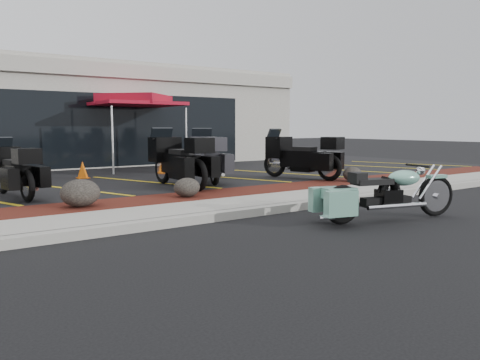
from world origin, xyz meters
TOP-DOWN VIEW (x-y plane):
  - ground at (0.00, 0.00)m, footprint 90.00×90.00m
  - curb at (0.00, 0.90)m, footprint 24.00×0.25m
  - sidewalk at (0.00, 1.60)m, footprint 24.00×1.20m
  - mulch_bed at (0.00, 2.80)m, footprint 24.00×1.20m
  - upper_lot at (0.00, 8.20)m, footprint 26.00×9.60m
  - dealership_building at (0.00, 14.47)m, footprint 18.00×8.16m
  - boulder_left at (-2.67, 2.71)m, footprint 0.72×0.60m
  - boulder_mid at (-0.49, 2.68)m, footprint 0.57×0.47m
  - boulder_right at (4.56, 2.70)m, footprint 0.55×0.46m
  - hero_cruiser at (2.57, -1.06)m, footprint 2.87×1.37m
  - touring_black_front at (-3.57, 5.45)m, footprint 1.12×2.24m
  - touring_black_mid at (0.12, 5.14)m, footprint 0.98×2.50m
  - touring_grey at (1.63, 5.72)m, footprint 1.73×2.64m
  - touring_black_rear at (3.56, 4.80)m, footprint 1.64×2.61m
  - traffic_cone at (-1.21, 7.62)m, footprint 0.32×0.32m
  - popup_canopy at (1.19, 9.54)m, footprint 3.30×3.30m

SIDE VIEW (x-z plane):
  - ground at x=0.00m, z-range 0.00..0.00m
  - curb at x=0.00m, z-range 0.00..0.15m
  - sidewalk at x=0.00m, z-range 0.00..0.15m
  - upper_lot at x=0.00m, z-range 0.00..0.15m
  - mulch_bed at x=0.00m, z-range 0.00..0.16m
  - boulder_right at x=4.56m, z-range 0.16..0.55m
  - boulder_mid at x=-0.49m, z-range 0.16..0.56m
  - traffic_cone at x=-1.21m, z-range 0.15..0.64m
  - boulder_left at x=-2.67m, z-range 0.16..0.67m
  - hero_cruiser at x=2.57m, z-range 0.00..0.98m
  - touring_black_front at x=-3.57m, z-range 0.15..1.40m
  - touring_black_rear at x=3.56m, z-range 0.15..1.57m
  - touring_grey at x=1.63m, z-range 0.15..1.59m
  - touring_black_mid at x=0.12m, z-range 0.15..1.60m
  - dealership_building at x=0.00m, z-range 0.01..4.01m
  - popup_canopy at x=1.19m, z-range 1.19..3.75m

